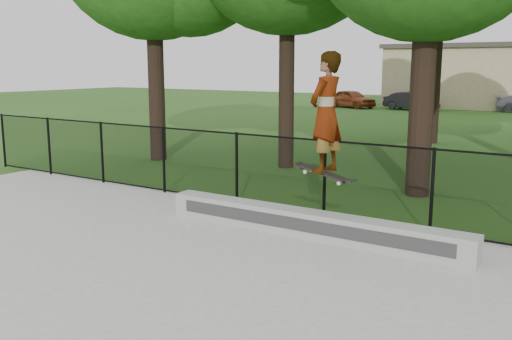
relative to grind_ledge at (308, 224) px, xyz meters
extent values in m
cube|color=#999A95|center=(0.00, 0.00, 0.00)|extent=(5.51, 0.40, 0.43)
imported|color=brown|center=(-11.62, 28.20, 0.34)|extent=(3.88, 2.65, 1.23)
imported|color=black|center=(-7.54, 28.41, 0.30)|extent=(3.37, 1.82, 1.16)
cube|color=black|center=(0.33, -0.10, 0.92)|extent=(0.83, 0.23, 0.21)
imported|color=#A3CDD7|center=(0.33, -0.10, 1.89)|extent=(0.52, 0.74, 1.90)
cylinder|color=black|center=(-10.30, 1.20, 0.53)|extent=(0.06, 0.06, 1.50)
cylinder|color=black|center=(-8.30, 1.20, 0.53)|extent=(0.06, 0.06, 1.50)
cylinder|color=black|center=(-6.30, 1.20, 0.53)|extent=(0.06, 0.06, 1.50)
cylinder|color=black|center=(-4.30, 1.20, 0.53)|extent=(0.06, 0.06, 1.50)
cylinder|color=black|center=(-2.30, 1.20, 0.53)|extent=(0.06, 0.06, 1.50)
cylinder|color=black|center=(-0.30, 1.20, 0.53)|extent=(0.06, 0.06, 1.50)
cylinder|color=black|center=(1.70, 1.20, 0.53)|extent=(0.06, 0.06, 1.50)
cylinder|color=black|center=(-2.30, 1.20, 1.25)|extent=(16.00, 0.04, 0.04)
cylinder|color=black|center=(-2.30, 1.20, -0.17)|extent=(16.00, 0.04, 0.04)
cube|color=black|center=(-2.30, 1.20, 0.53)|extent=(16.00, 0.01, 1.50)
cylinder|color=black|center=(-3.80, 5.80, 2.25)|extent=(0.44, 0.44, 5.05)
cylinder|color=black|center=(-7.80, 4.80, 2.19)|extent=(0.44, 0.44, 4.93)
cylinder|color=black|center=(-1.80, 13.30, 2.35)|extent=(0.44, 0.44, 5.26)
cylinder|color=black|center=(0.50, 4.30, 2.03)|extent=(0.44, 0.44, 4.60)
cube|color=#C9BA8D|center=(-4.30, 33.30, 1.72)|extent=(12.00, 6.00, 4.00)
cube|color=#3F3833|center=(-4.30, 33.30, 3.87)|extent=(12.40, 6.40, 0.30)
camera|label=1|loc=(4.31, -8.22, 2.63)|focal=40.00mm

